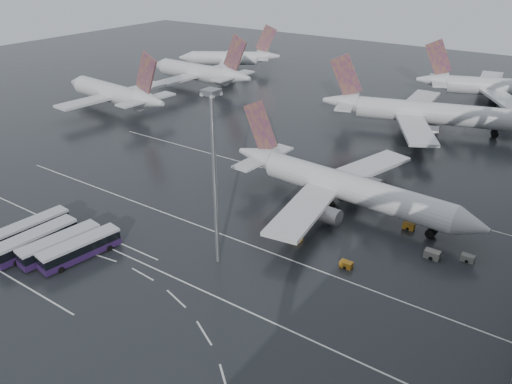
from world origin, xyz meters
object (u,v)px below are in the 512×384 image
Objects in this scene: bus_row_near_c at (60,245)px; gse_cart_belly_e at (409,226)px; jet_remote_west at (115,94)px; airliner_gate_b at (421,113)px; bus_row_near_d at (80,248)px; floodlight_mast at (214,160)px; gse_cart_belly_c at (296,237)px; jet_remote_far at (231,58)px; gse_cart_belly_a at (346,264)px; jet_remote_mid at (201,73)px; gse_cart_belly_d at (468,258)px; bus_row_near_b at (36,241)px; airliner_gate_c at (500,88)px; bus_row_near_a at (32,228)px; airliner_main at (342,186)px; gse_cart_belly_b at (432,254)px.

bus_row_near_c is 59.12m from gse_cart_belly_e.
jet_remote_west is at bearing 50.02° from bus_row_near_c.
airliner_gate_b is 97.19m from bus_row_near_c.
bus_row_near_d is (-24.45, -91.89, -3.05)m from airliner_gate_b.
jet_remote_west is 98.68m from gse_cart_belly_e.
gse_cart_belly_c is at bearing 60.12° from floodlight_mast.
jet_remote_far is 140.12m from gse_cart_belly_a.
jet_remote_mid is 22.37× the size of gse_cart_belly_c.
floodlight_mast is (18.47, 11.80, 15.59)m from bus_row_near_d.
airliner_gate_b is 26.89× the size of gse_cart_belly_d.
jet_remote_west is at bearing 167.76° from gse_cart_belly_d.
gse_cart_belly_c is at bearing -47.24° from bus_row_near_b.
airliner_gate_b is 27.22× the size of gse_cart_belly_e.
gse_cart_belly_e is at bearing -107.73° from airliner_gate_c.
jet_remote_far is at bearing 35.80° from bus_row_near_d.
airliner_gate_c is 26.84× the size of gse_cart_belly_a.
gse_cart_belly_d is 1.01× the size of gse_cart_belly_e.
bus_row_near_d is at bearing -83.22° from bus_row_near_a.
jet_remote_far reaches higher than bus_row_near_b.
airliner_main reaches higher than bus_row_near_c.
gse_cart_belly_e is (14.47, 14.56, -0.00)m from gse_cart_belly_c.
bus_row_near_a is at bearing -127.70° from airliner_gate_b.
airliner_gate_c is 3.84× the size of bus_row_near_c.
airliner_main is at bearing -28.81° from bus_row_near_c.
airliner_gate_c is 3.86× the size of bus_row_near_d.
gse_cart_belly_e is at bearing -48.39° from bus_row_near_a.
gse_cart_belly_a is 14.41m from gse_cart_belly_b.
airliner_gate_c reaches higher than gse_cart_belly_b.
bus_row_near_a is 45.09m from gse_cart_belly_c.
bus_row_near_d is 35.21m from gse_cart_belly_c.
jet_remote_mid is 23.40× the size of gse_cart_belly_a.
bus_row_near_b is 5.72× the size of gse_cart_belly_b.
bus_row_near_c is at bearing -89.73° from bus_row_near_a.
bus_row_near_d is 42.08m from gse_cart_belly_a.
gse_cart_belly_d is (113.14, -87.57, -4.00)m from jet_remote_far.
bus_row_near_d is (56.73, -57.52, -3.32)m from jet_remote_west.
jet_remote_far is 18.38× the size of gse_cart_belly_e.
jet_remote_mid is (-80.20, 53.86, 0.70)m from airliner_main.
gse_cart_belly_d reaches higher than gse_cart_belly_a.
gse_cart_belly_c is at bearing 100.22° from jet_remote_far.
airliner_main is at bearing 105.36° from jet_remote_far.
gse_cart_belly_c is at bearing -105.10° from airliner_gate_b.
floodlight_mast is 38.39m from gse_cart_belly_e.
bus_row_near_b is at bearing 117.81° from bus_row_near_d.
airliner_main is 26.84× the size of gse_cart_belly_a.
airliner_main is 15.69m from gse_cart_belly_c.
jet_remote_west is 99.60m from gse_cart_belly_a.
airliner_gate_c reaches higher than bus_row_near_d.
floodlight_mast is 11.34× the size of gse_cart_belly_b.
jet_remote_west is (-81.17, -34.37, 0.27)m from airliner_gate_b.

